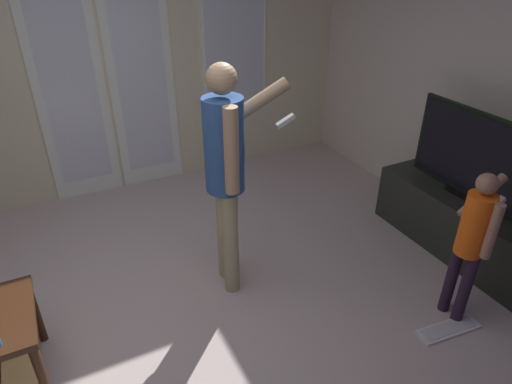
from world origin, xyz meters
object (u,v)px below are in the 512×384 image
(person_child, at_px, (473,236))
(loose_keyboard, at_px, (449,329))
(flat_screen_tv, at_px, (479,159))
(person_adult, at_px, (227,163))
(tv_stand, at_px, (461,225))

(person_child, distance_m, loose_keyboard, 0.67)
(flat_screen_tv, xyz_separation_m, loose_keyboard, (-0.74, -0.62, -0.83))
(person_adult, height_order, person_child, person_adult)
(person_child, bearing_deg, flat_screen_tv, 40.25)
(person_adult, distance_m, loose_keyboard, 1.83)
(person_adult, bearing_deg, person_child, -39.65)
(tv_stand, height_order, flat_screen_tv, flat_screen_tv)
(person_adult, distance_m, person_child, 1.61)
(tv_stand, height_order, loose_keyboard, tv_stand)
(flat_screen_tv, relative_size, person_adult, 0.70)
(flat_screen_tv, bearing_deg, loose_keyboard, -140.11)
(person_adult, bearing_deg, loose_keyboard, -45.71)
(tv_stand, xyz_separation_m, person_child, (-0.61, -0.51, 0.41))
(person_adult, xyz_separation_m, person_child, (1.21, -1.01, -0.33))
(tv_stand, distance_m, person_child, 0.89)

